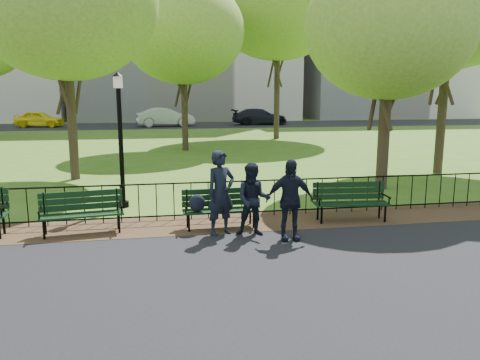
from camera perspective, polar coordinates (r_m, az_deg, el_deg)
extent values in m
plane|color=#40661A|center=(9.32, 1.23, -7.77)|extent=(120.00, 120.00, 0.00)
cube|color=black|center=(6.28, 7.66, -17.30)|extent=(60.00, 9.20, 0.01)
cube|color=#392B17|center=(10.72, -0.36, -5.22)|extent=(60.00, 1.60, 0.01)
cube|color=black|center=(43.80, -7.92, 6.62)|extent=(70.00, 9.00, 0.01)
cylinder|color=black|center=(11.01, -0.81, -0.18)|extent=(24.00, 0.04, 0.04)
cylinder|color=black|center=(11.17, -0.80, -4.01)|extent=(24.00, 0.04, 0.04)
cylinder|color=black|center=(11.09, -0.81, -2.36)|extent=(0.02, 0.02, 0.90)
cube|color=beige|center=(63.75, 16.61, 18.31)|extent=(20.00, 15.00, 24.00)
cube|color=black|center=(10.23, -2.40, -3.72)|extent=(1.65, 0.49, 0.04)
cube|color=black|center=(10.39, -2.63, -1.73)|extent=(1.64, 0.08, 0.41)
cylinder|color=black|center=(10.04, -6.24, -5.26)|extent=(0.05, 0.05, 0.41)
cylinder|color=black|center=(10.27, 1.68, -4.84)|extent=(0.05, 0.05, 0.41)
cylinder|color=black|center=(10.35, -6.43, -4.77)|extent=(0.05, 0.05, 0.41)
cylinder|color=black|center=(10.57, 1.26, -4.38)|extent=(0.05, 0.05, 0.41)
cylinder|color=black|center=(10.10, -6.74, -3.02)|extent=(0.05, 0.51, 0.04)
cylinder|color=black|center=(10.34, 1.82, -2.62)|extent=(0.05, 0.51, 0.04)
ellipsoid|color=black|center=(10.02, -5.25, -2.82)|extent=(0.35, 0.25, 0.38)
cube|color=black|center=(10.33, -18.72, -4.05)|extent=(1.75, 0.68, 0.04)
cube|color=black|center=(10.49, -18.82, -2.00)|extent=(1.69, 0.26, 0.43)
cylinder|color=black|center=(10.26, -22.80, -5.65)|extent=(0.05, 0.05, 0.43)
cylinder|color=black|center=(10.23, -14.52, -5.20)|extent=(0.05, 0.05, 0.43)
cylinder|color=black|center=(10.59, -22.65, -5.15)|extent=(0.05, 0.05, 0.43)
cylinder|color=black|center=(10.55, -14.63, -4.71)|extent=(0.05, 0.05, 0.43)
cylinder|color=black|center=(10.34, -23.24, -3.37)|extent=(0.11, 0.53, 0.04)
cylinder|color=black|center=(10.30, -14.31, -2.87)|extent=(0.11, 0.53, 0.04)
cylinder|color=black|center=(11.01, -26.85, -4.77)|extent=(0.05, 0.05, 0.47)
cylinder|color=black|center=(10.72, -26.87, -2.81)|extent=(0.08, 0.59, 0.04)
cube|color=black|center=(11.05, 13.44, -2.83)|extent=(1.74, 0.60, 0.04)
cube|color=black|center=(11.21, 13.11, -0.91)|extent=(1.71, 0.18, 0.43)
cylinder|color=black|center=(10.73, 9.92, -4.27)|extent=(0.05, 0.05, 0.43)
cylinder|color=black|center=(11.20, 17.27, -3.96)|extent=(0.05, 0.05, 0.43)
cylinder|color=black|center=(11.05, 9.46, -3.82)|extent=(0.05, 0.05, 0.43)
cylinder|color=black|center=(11.51, 16.63, -3.54)|extent=(0.05, 0.05, 0.43)
cylinder|color=black|center=(10.78, 9.41, -2.08)|extent=(0.08, 0.53, 0.04)
cylinder|color=black|center=(11.30, 17.36, -1.84)|extent=(0.08, 0.53, 0.04)
cylinder|color=black|center=(12.58, -14.00, -2.87)|extent=(0.27, 0.27, 0.15)
cylinder|color=black|center=(12.33, -14.30, 3.80)|extent=(0.12, 0.12, 3.10)
cube|color=beige|center=(12.26, -14.66, 11.47)|extent=(0.21, 0.21, 0.29)
cone|color=black|center=(12.26, -14.70, 12.37)|extent=(0.31, 0.31, 0.12)
cylinder|color=#2D2116|center=(16.94, -19.77, 6.14)|extent=(0.31, 0.31, 3.62)
ellipsoid|color=olive|center=(17.17, -20.67, 19.87)|extent=(6.09, 6.09, 5.18)
cylinder|color=#2D2116|center=(15.02, 17.08, 4.56)|extent=(0.35, 0.35, 2.96)
ellipsoid|color=olive|center=(15.08, 17.80, 17.33)|extent=(4.99, 4.99, 4.24)
cylinder|color=#2D2116|center=(18.79, 23.36, 6.99)|extent=(0.33, 0.33, 4.09)
cylinder|color=#2D2116|center=(24.37, -6.75, 7.88)|extent=(0.33, 0.33, 3.65)
ellipsoid|color=olive|center=(24.53, -6.97, 17.56)|extent=(6.14, 6.14, 5.22)
cylinder|color=#2D2116|center=(30.54, 4.51, 10.07)|extent=(0.35, 0.35, 5.38)
imported|color=black|center=(9.69, -2.36, -1.58)|extent=(0.76, 0.64, 1.77)
imported|color=black|center=(9.64, 1.63, -2.40)|extent=(0.81, 0.55, 1.51)
imported|color=black|center=(9.38, 6.06, -2.42)|extent=(0.97, 0.43, 1.64)
imported|color=yellow|center=(44.55, -23.26, 6.85)|extent=(4.34, 2.37, 1.40)
imported|color=#AEB1B6|center=(42.24, -9.12, 7.59)|extent=(5.22, 2.35, 1.66)
imported|color=black|center=(44.23, 2.40, 7.73)|extent=(5.22, 2.29, 1.49)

